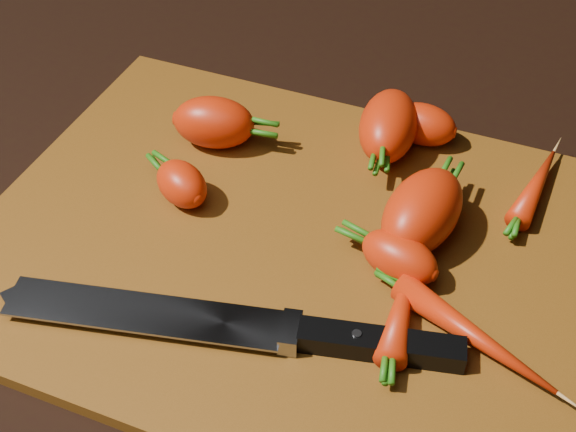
% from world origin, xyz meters
% --- Properties ---
extents(ground, '(2.00, 2.00, 0.01)m').
position_xyz_m(ground, '(0.00, 0.00, -0.01)').
color(ground, black).
extents(cutting_board, '(0.50, 0.40, 0.01)m').
position_xyz_m(cutting_board, '(0.00, 0.00, 0.01)').
color(cutting_board, brown).
rests_on(cutting_board, ground).
extents(carrot_0, '(0.08, 0.06, 0.05)m').
position_xyz_m(carrot_0, '(-0.11, 0.09, 0.04)').
color(carrot_0, red).
rests_on(carrot_0, cutting_board).
extents(carrot_1, '(0.07, 0.06, 0.04)m').
position_xyz_m(carrot_1, '(-0.10, 0.01, 0.03)').
color(carrot_1, red).
rests_on(carrot_1, cutting_board).
extents(carrot_2, '(0.07, 0.10, 0.05)m').
position_xyz_m(carrot_2, '(0.04, 0.15, 0.04)').
color(carrot_2, red).
rests_on(carrot_2, cutting_board).
extents(carrot_3, '(0.07, 0.10, 0.06)m').
position_xyz_m(carrot_3, '(0.10, 0.05, 0.04)').
color(carrot_3, red).
rests_on(carrot_3, cutting_board).
extents(carrot_4, '(0.06, 0.04, 0.04)m').
position_xyz_m(carrot_4, '(0.07, 0.17, 0.03)').
color(carrot_4, red).
rests_on(carrot_4, cutting_board).
extents(carrot_5, '(0.07, 0.05, 0.04)m').
position_xyz_m(carrot_5, '(0.10, -0.00, 0.03)').
color(carrot_5, red).
rests_on(carrot_5, cutting_board).
extents(carrot_6, '(0.04, 0.11, 0.02)m').
position_xyz_m(carrot_6, '(0.18, 0.13, 0.02)').
color(carrot_6, red).
rests_on(carrot_6, cutting_board).
extents(carrot_7, '(0.13, 0.07, 0.02)m').
position_xyz_m(carrot_7, '(0.17, -0.05, 0.02)').
color(carrot_7, red).
rests_on(carrot_7, cutting_board).
extents(carrot_8, '(0.04, 0.10, 0.02)m').
position_xyz_m(carrot_8, '(0.11, -0.05, 0.02)').
color(carrot_8, red).
rests_on(carrot_8, cutting_board).
extents(knife, '(0.34, 0.10, 0.02)m').
position_xyz_m(knife, '(-0.04, -0.11, 0.02)').
color(knife, gray).
rests_on(knife, cutting_board).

